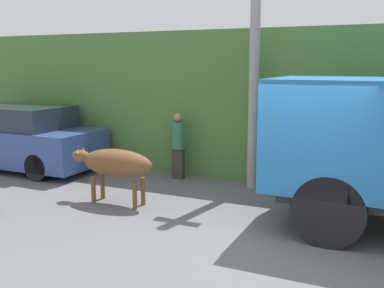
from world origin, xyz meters
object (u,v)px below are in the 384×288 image
(brown_cow, at_px, (116,164))
(pedestrian_on_hill, at_px, (178,143))
(parked_suv, at_px, (19,138))
(utility_pole, at_px, (255,37))

(brown_cow, bearing_deg, pedestrian_on_hill, 95.11)
(parked_suv, xyz_separation_m, utility_pole, (6.30, 0.78, 2.55))
(parked_suv, distance_m, utility_pole, 6.85)
(parked_suv, height_order, utility_pole, utility_pole)
(brown_cow, height_order, parked_suv, parked_suv)
(brown_cow, relative_size, pedestrian_on_hill, 1.17)
(parked_suv, bearing_deg, utility_pole, 9.79)
(parked_suv, relative_size, utility_pole, 0.71)
(brown_cow, distance_m, pedestrian_on_hill, 2.34)
(brown_cow, height_order, utility_pole, utility_pole)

